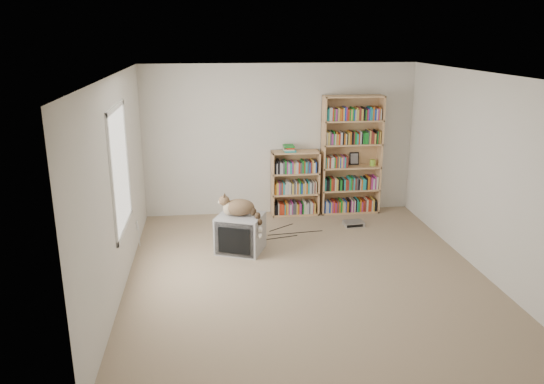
{
  "coord_description": "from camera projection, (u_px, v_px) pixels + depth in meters",
  "views": [
    {
      "loc": [
        -1.18,
        -6.1,
        2.96
      ],
      "look_at": [
        -0.31,
        1.0,
        0.81
      ],
      "focal_mm": 35.0,
      "sensor_mm": 36.0,
      "label": 1
    }
  ],
  "objects": [
    {
      "name": "wall_back",
      "position": [
        280.0,
        140.0,
        8.8
      ],
      "size": [
        4.5,
        0.02,
        2.5
      ],
      "primitive_type": "cube",
      "color": "silver",
      "rests_on": "floor"
    },
    {
      "name": "floor",
      "position": [
        306.0,
        274.0,
        6.78
      ],
      "size": [
        4.5,
        5.0,
        0.01
      ],
      "primitive_type": "cube",
      "color": "tan",
      "rests_on": "ground"
    },
    {
      "name": "green_mug",
      "position": [
        372.0,
        162.0,
        8.94
      ],
      "size": [
        0.1,
        0.1,
        0.11
      ],
      "primitive_type": "cylinder",
      "color": "#85BA35",
      "rests_on": "bookcase_tall"
    },
    {
      "name": "bookcase_tall",
      "position": [
        351.0,
        158.0,
        8.89
      ],
      "size": [
        0.99,
        0.3,
        1.99
      ],
      "color": "tan",
      "rests_on": "floor"
    },
    {
      "name": "book_stack",
      "position": [
        289.0,
        148.0,
        8.69
      ],
      "size": [
        0.19,
        0.24,
        0.1
      ],
      "primitive_type": "cube",
      "color": "#AA2E16",
      "rests_on": "bookcase_short"
    },
    {
      "name": "ceiling",
      "position": [
        310.0,
        75.0,
        6.06
      ],
      "size": [
        4.5,
        5.0,
        0.02
      ],
      "primitive_type": "cube",
      "color": "white",
      "rests_on": "wall_back"
    },
    {
      "name": "bookcase_short",
      "position": [
        295.0,
        185.0,
        8.91
      ],
      "size": [
        0.79,
        0.3,
        1.09
      ],
      "color": "tan",
      "rests_on": "floor"
    },
    {
      "name": "wall_outlet",
      "position": [
        137.0,
        225.0,
        7.58
      ],
      "size": [
        0.01,
        0.08,
        0.13
      ],
      "primitive_type": "cube",
      "color": "silver",
      "rests_on": "wall_left"
    },
    {
      "name": "wall_right",
      "position": [
        483.0,
        174.0,
        6.68
      ],
      "size": [
        0.02,
        5.0,
        2.5
      ],
      "primitive_type": "cube",
      "color": "silver",
      "rests_on": "floor"
    },
    {
      "name": "cat",
      "position": [
        242.0,
        210.0,
        7.31
      ],
      "size": [
        0.62,
        0.52,
        0.51
      ],
      "rotation": [
        0.0,
        0.0,
        -0.12
      ],
      "color": "#322414",
      "rests_on": "crt_tv"
    },
    {
      "name": "wall_front",
      "position": [
        368.0,
        266.0,
        4.05
      ],
      "size": [
        4.5,
        0.02,
        2.5
      ],
      "primitive_type": "cube",
      "color": "silver",
      "rests_on": "floor"
    },
    {
      "name": "floor_cables",
      "position": [
        276.0,
        235.0,
        8.09
      ],
      "size": [
        1.2,
        0.7,
        0.01
      ],
      "primitive_type": null,
      "color": "black",
      "rests_on": "floor"
    },
    {
      "name": "wall_left",
      "position": [
        118.0,
        186.0,
        6.16
      ],
      "size": [
        0.02,
        5.0,
        2.5
      ],
      "primitive_type": "cube",
      "color": "silver",
      "rests_on": "floor"
    },
    {
      "name": "crt_tv",
      "position": [
        241.0,
        233.0,
        7.44
      ],
      "size": [
        0.77,
        0.74,
        0.53
      ],
      "rotation": [
        0.0,
        0.0,
        -0.39
      ],
      "color": "#A7A6A9",
      "rests_on": "floor"
    },
    {
      "name": "window",
      "position": [
        120.0,
        169.0,
        6.31
      ],
      "size": [
        0.02,
        1.22,
        1.52
      ],
      "primitive_type": "cube",
      "color": "white",
      "rests_on": "wall_left"
    },
    {
      "name": "dvd_player",
      "position": [
        354.0,
        224.0,
        8.47
      ],
      "size": [
        0.33,
        0.25,
        0.07
      ],
      "primitive_type": "cube",
      "rotation": [
        0.0,
        0.0,
        0.09
      ],
      "color": "#B3B4B8",
      "rests_on": "floor"
    },
    {
      "name": "framed_print",
      "position": [
        354.0,
        158.0,
        8.99
      ],
      "size": [
        0.16,
        0.05,
        0.21
      ],
      "primitive_type": "cube",
      "rotation": [
        -0.17,
        0.0,
        0.0
      ],
      "color": "black",
      "rests_on": "bookcase_tall"
    }
  ]
}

